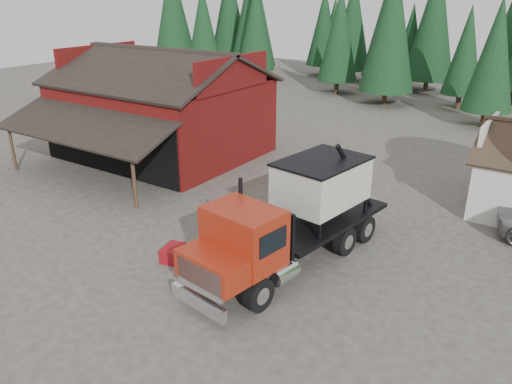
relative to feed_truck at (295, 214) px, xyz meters
The scene contains 8 objects.
ground 4.90m from the feed_truck, 156.43° to the right, with size 120.00×120.00×0.00m, color #453E36.
red_barn 17.09m from the feed_truck, 151.50° to the left, with size 12.80×13.63×7.18m.
conifer_backdrop 40.51m from the feed_truck, 95.69° to the left, with size 76.00×16.00×16.00m, color black, non-canonical shape.
near_pine_a 37.19m from the feed_truck, 134.74° to the left, with size 4.40×4.40×11.40m.
near_pine_b 28.56m from the feed_truck, 85.98° to the left, with size 3.96×3.96×10.40m.
near_pine_d 33.63m from the feed_truck, 103.95° to the left, with size 5.28×5.28×13.40m.
feed_truck is the anchor object (origin of this frame).
equip_box 5.40m from the feed_truck, 148.82° to the right, with size 0.70×1.10×0.60m, color maroon.
Camera 1 is at (12.87, -14.29, 10.52)m, focal length 35.00 mm.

